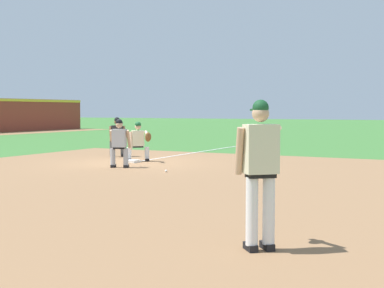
# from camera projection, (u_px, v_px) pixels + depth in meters

# --- Properties ---
(ground_plane) EXTENTS (160.00, 160.00, 0.00)m
(ground_plane) POSITION_uv_depth(u_px,v_px,m) (133.00, 163.00, 17.54)
(ground_plane) COLOR #3D7533
(infield_dirt_patch) EXTENTS (18.00, 18.00, 0.01)m
(infield_dirt_patch) POSITION_uv_depth(u_px,v_px,m) (167.00, 187.00, 12.05)
(infield_dirt_patch) COLOR #936B47
(infield_dirt_patch) RESTS_ON ground
(foul_line_stripe) EXTENTS (13.66, 0.10, 0.00)m
(foul_line_stripe) POSITION_uv_depth(u_px,v_px,m) (219.00, 149.00, 23.59)
(foul_line_stripe) COLOR white
(foul_line_stripe) RESTS_ON ground
(first_base_bag) EXTENTS (0.38, 0.38, 0.09)m
(first_base_bag) POSITION_uv_depth(u_px,v_px,m) (133.00, 161.00, 17.53)
(first_base_bag) COLOR white
(first_base_bag) RESTS_ON ground
(baseball) EXTENTS (0.07, 0.07, 0.07)m
(baseball) POSITION_uv_depth(u_px,v_px,m) (166.00, 171.00, 14.83)
(baseball) COLOR white
(baseball) RESTS_ON ground
(pitcher) EXTENTS (0.85, 0.56, 1.86)m
(pitcher) POSITION_uv_depth(u_px,v_px,m) (261.00, 165.00, 6.55)
(pitcher) COLOR black
(pitcher) RESTS_ON ground
(first_baseman) EXTENTS (0.76, 1.07, 1.34)m
(first_baseman) POSITION_uv_depth(u_px,v_px,m) (139.00, 140.00, 17.82)
(first_baseman) COLOR black
(first_baseman) RESTS_ON ground
(baserunner) EXTENTS (0.57, 0.67, 1.46)m
(baserunner) POSITION_uv_depth(u_px,v_px,m) (119.00, 141.00, 15.93)
(baserunner) COLOR black
(baserunner) RESTS_ON ground
(umpire) EXTENTS (0.67, 0.68, 1.46)m
(umpire) POSITION_uv_depth(u_px,v_px,m) (117.00, 135.00, 19.69)
(umpire) COLOR black
(umpire) RESTS_ON ground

